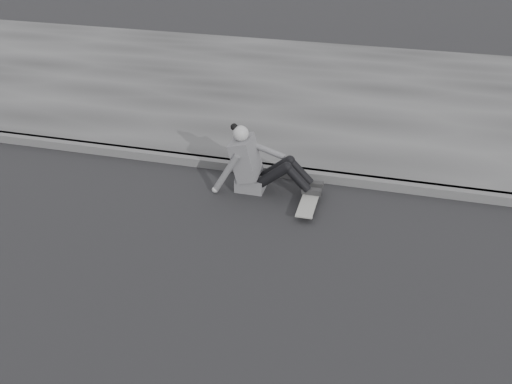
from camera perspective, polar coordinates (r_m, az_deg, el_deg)
ground at (r=5.55m, az=0.84°, el=-11.34°), size 80.00×80.00×0.00m
curb at (r=7.60m, az=5.54°, el=1.72°), size 24.00×0.16×0.12m
sidewalk at (r=10.33m, az=8.45°, el=9.53°), size 24.00×6.00×0.12m
skateboard at (r=6.99m, az=5.32°, el=-0.94°), size 0.20×0.78×0.09m
seated_woman at (r=7.18m, az=-0.00°, el=2.79°), size 1.38×0.46×0.88m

